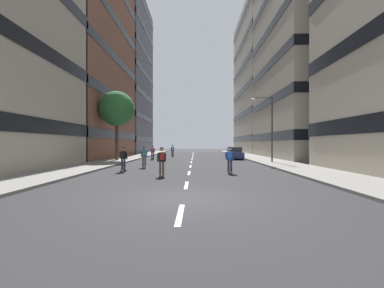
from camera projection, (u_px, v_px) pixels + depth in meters
ground_plane at (192, 160)px, 31.65m from camera, size 134.97×134.97×0.00m
sidewalk_left at (130, 158)px, 34.58m from camera, size 3.77×61.86×0.14m
sidewalk_right at (255, 158)px, 34.35m from camera, size 3.77×61.86×0.14m
lane_markings at (192, 159)px, 32.16m from camera, size 0.16×52.20×0.01m
building_left_mid at (74, 44)px, 35.40m from camera, size 12.16×20.25×31.28m
building_left_far at (118, 76)px, 55.79m from camera, size 12.16×18.45×32.98m
building_right_mid at (312, 52)px, 34.97m from camera, size 12.16×18.71×28.74m
building_right_far at (269, 82)px, 55.36m from camera, size 12.16×21.64×30.35m
parked_car_near at (234, 154)px, 32.63m from camera, size 1.82×4.40×1.52m
street_tree_near at (117, 109)px, 28.95m from camera, size 3.92×3.92×7.73m
streetlamp_right at (268, 122)px, 25.59m from camera, size 2.13×0.30×6.50m
skater_0 at (173, 150)px, 38.48m from camera, size 0.57×0.92×1.78m
skater_1 at (153, 151)px, 31.41m from camera, size 0.55×0.91×1.78m
skater_2 at (123, 157)px, 17.98m from camera, size 0.56×0.92×1.78m
skater_3 at (144, 155)px, 20.90m from camera, size 0.56×0.92×1.78m
skater_4 at (162, 159)px, 15.45m from camera, size 0.57×0.92×1.78m
skater_5 at (230, 158)px, 17.01m from camera, size 0.57×0.92×1.78m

